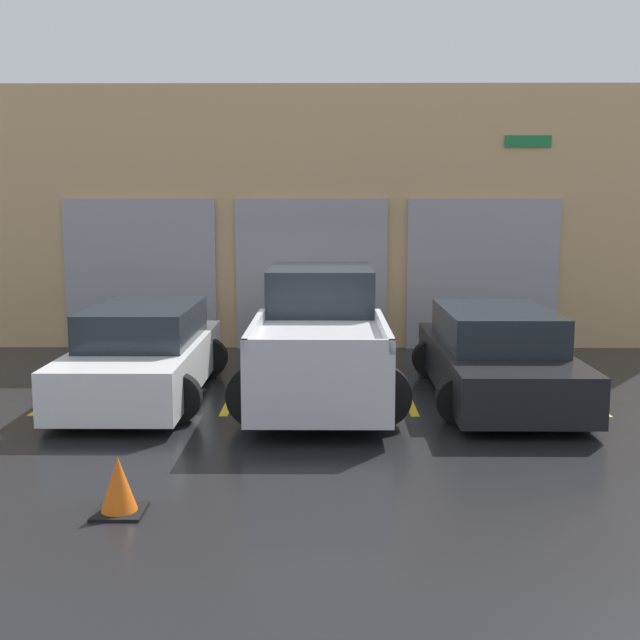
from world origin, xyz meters
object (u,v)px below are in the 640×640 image
sedan_side (496,356)px  traffic_cone (119,487)px  pickup_truck (320,337)px  sedan_white (144,354)px

sedan_side → traffic_cone: (-4.47, -4.58, -0.37)m
sedan_side → traffic_cone: bearing=-134.3°
pickup_truck → traffic_cone: pickup_truck is taller
sedan_white → sedan_side: bearing=0.0°
pickup_truck → sedan_side: bearing=-6.1°
sedan_side → pickup_truck: bearing=173.9°
traffic_cone → pickup_truck: bearing=69.2°
sedan_side → traffic_cone: 6.42m
pickup_truck → sedan_side: (2.63, -0.28, -0.24)m
pickup_truck → traffic_cone: bearing=-110.8°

